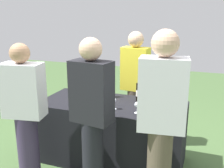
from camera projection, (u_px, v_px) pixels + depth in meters
ground_plane at (112, 159)px, 3.52m from camera, size 12.00×12.00×0.00m
tasting_table at (112, 132)px, 3.42m from camera, size 1.81×0.81×0.79m
wine_bottle_0 at (74, 89)px, 3.57m from camera, size 0.07×0.07×0.29m
wine_bottle_1 at (108, 89)px, 3.53m from camera, size 0.08×0.08×0.31m
wine_bottle_2 at (139, 92)px, 3.38m from camera, size 0.07×0.07×0.33m
wine_bottle_3 at (160, 98)px, 3.19m from camera, size 0.07×0.07×0.29m
wine_glass_0 at (76, 97)px, 3.23m from camera, size 0.07×0.07×0.15m
wine_glass_1 at (92, 97)px, 3.28m from camera, size 0.07×0.07×0.13m
wine_glass_2 at (103, 97)px, 3.27m from camera, size 0.07×0.07×0.13m
wine_glass_3 at (114, 101)px, 3.10m from camera, size 0.07×0.07×0.14m
wine_glass_4 at (137, 105)px, 2.98m from camera, size 0.06×0.06×0.13m
server_pouring at (135, 84)px, 3.80m from camera, size 0.40×0.25×1.64m
guest_0 at (25, 111)px, 2.90m from camera, size 0.47×0.31×1.58m
guest_1 at (92, 114)px, 2.66m from camera, size 0.43×0.28×1.66m
guest_2 at (161, 120)px, 2.36m from camera, size 0.44×0.28×1.76m
menu_board at (97, 101)px, 4.65m from camera, size 0.49×0.06×0.78m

